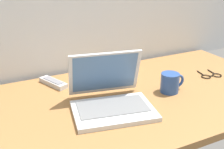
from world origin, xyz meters
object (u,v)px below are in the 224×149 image
Objects in this scene: laptop at (110,97)px; remote_control_near at (132,70)px; coffee_mug at (170,82)px; remote_control_far at (53,83)px; eyeglasses at (211,76)px.

laptop is 0.40m from remote_control_near.
coffee_mug is 0.74× the size of remote_control_near.
laptop is 0.35m from remote_control_far.
eyeglasses is at bearing -35.39° from remote_control_near.
coffee_mug is 0.30m from eyeglasses.
remote_control_near is at bearing 47.06° from laptop.
laptop is 3.00× the size of eyeglasses.
coffee_mug is at bearing -34.05° from remote_control_far.
eyeglasses is at bearing 9.58° from coffee_mug.
remote_control_far is at bearing 145.95° from coffee_mug.
remote_control_far is (-0.45, 0.30, -0.03)m from coffee_mug.
coffee_mug reaches higher than eyeglasses.
eyeglasses is (0.60, 0.06, -0.04)m from laptop.
remote_control_near is (0.27, 0.29, -0.03)m from laptop.
coffee_mug is at bearing -170.42° from eyeglasses.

